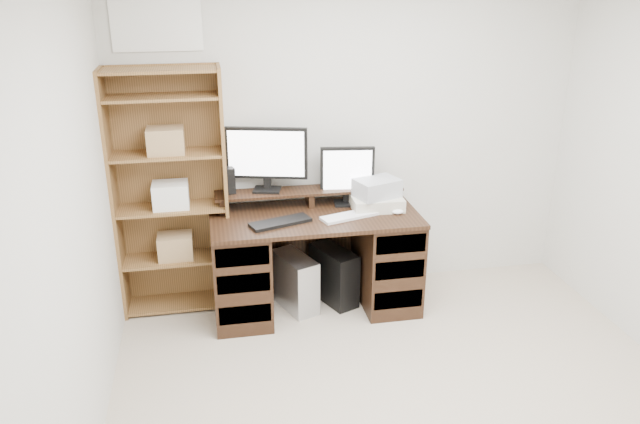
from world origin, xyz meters
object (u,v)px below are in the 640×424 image
object	(u,v)px
monitor_wide	(266,156)
bookshelf	(171,191)
tower_silver	(295,282)
monitor_small	(347,173)
tower_black	(334,275)
printer	(376,202)
desk	(315,259)

from	to	relation	value
monitor_wide	bookshelf	size ratio (longest dim) A/B	0.33
monitor_wide	tower_silver	xyz separation A→B (m)	(0.16, -0.24, -0.93)
monitor_small	tower_black	size ratio (longest dim) A/B	0.95
printer	monitor_wide	bearing A→B (deg)	166.34
monitor_wide	tower_black	xyz separation A→B (m)	(0.47, -0.19, -0.92)
monitor_small	tower_black	distance (m)	0.79
desk	monitor_small	world-z (taller)	monitor_small
monitor_wide	monitor_small	size ratio (longest dim) A/B	1.34
desk	bookshelf	xyz separation A→B (m)	(-1.01, 0.21, 0.53)
monitor_wide	bookshelf	xyz separation A→B (m)	(-0.70, -0.04, -0.22)
tower_silver	monitor_small	bearing A→B (deg)	-0.86
desk	tower_silver	xyz separation A→B (m)	(-0.15, 0.01, -0.18)
tower_silver	monitor_wide	bearing A→B (deg)	102.10
desk	printer	distance (m)	0.62
monitor_wide	tower_black	world-z (taller)	monitor_wide
tower_black	bookshelf	distance (m)	1.37
tower_silver	bookshelf	bearing A→B (deg)	145.26
monitor_small	tower_black	xyz separation A→B (m)	(-0.12, -0.12, -0.78)
printer	tower_silver	distance (m)	0.86
bookshelf	desk	bearing A→B (deg)	-11.92
tower_silver	bookshelf	size ratio (longest dim) A/B	0.23
monitor_wide	tower_black	bearing A→B (deg)	-7.47
monitor_small	tower_silver	distance (m)	0.90
desk	monitor_wide	world-z (taller)	monitor_wide
monitor_wide	monitor_small	bearing A→B (deg)	7.46
tower_silver	bookshelf	xyz separation A→B (m)	(-0.86, 0.20, 0.71)
bookshelf	tower_silver	bearing A→B (deg)	-13.03
printer	tower_black	xyz separation A→B (m)	(-0.31, 0.02, -0.58)
desk	tower_black	distance (m)	0.25
tower_black	bookshelf	bearing A→B (deg)	149.31
monitor_wide	bookshelf	bearing A→B (deg)	-162.13
monitor_wide	tower_silver	size ratio (longest dim) A/B	1.41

